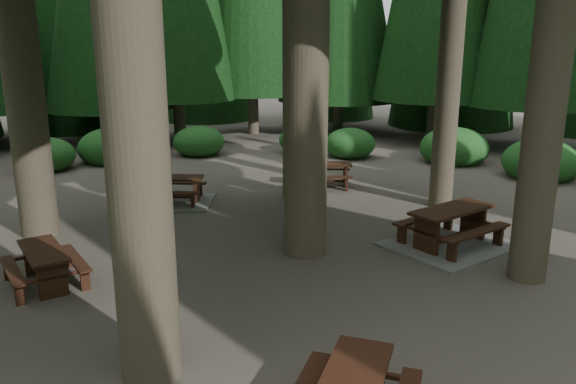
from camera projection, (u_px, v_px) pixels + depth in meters
name	position (u px, v px, depth m)	size (l,w,h in m)	color
ground	(272.00, 261.00, 10.98)	(80.00, 80.00, 0.00)	#4F4840
picnic_table_a	(450.00, 233.00, 11.74)	(2.87, 2.56, 0.83)	gray
picnic_table_b	(44.00, 261.00, 9.80)	(1.53, 1.76, 0.67)	black
picnic_table_c	(172.00, 194.00, 14.96)	(2.64, 2.45, 0.71)	gray
picnic_table_d	(324.00, 171.00, 16.68)	(2.00, 1.84, 0.70)	black
shrub_ring	(290.00, 226.00, 11.80)	(23.86, 24.64, 1.49)	#266121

